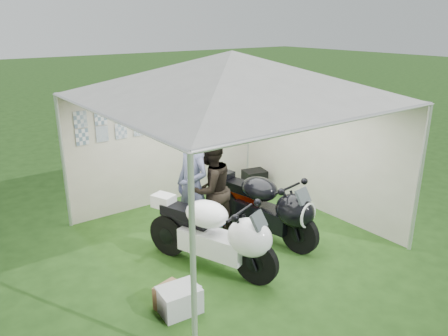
{
  "coord_description": "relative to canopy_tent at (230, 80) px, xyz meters",
  "views": [
    {
      "loc": [
        -3.97,
        -5.16,
        3.41
      ],
      "look_at": [
        0.12,
        0.35,
        1.09
      ],
      "focal_mm": 35.0,
      "sensor_mm": 36.0,
      "label": 1
    }
  ],
  "objects": [
    {
      "name": "person_dark_jacket",
      "position": [
        -0.28,
        0.15,
        -1.73
      ],
      "size": [
        0.9,
        0.74,
        1.69
      ],
      "primitive_type": "imported",
      "rotation": [
        0.0,
        0.0,
        3.27
      ],
      "color": "black",
      "rests_on": "ground"
    },
    {
      "name": "crate_0",
      "position": [
        -1.7,
        -1.21,
        -2.41
      ],
      "size": [
        0.52,
        0.42,
        0.33
      ],
      "primitive_type": "cube",
      "rotation": [
        0.0,
        0.0,
        -0.09
      ],
      "color": "silver",
      "rests_on": "ground"
    },
    {
      "name": "canopy_tent",
      "position": [
        0.0,
        0.0,
        0.0
      ],
      "size": [
        5.66,
        5.66,
        3.0
      ],
      "color": "silver",
      "rests_on": "ground"
    },
    {
      "name": "motorcycle_black",
      "position": [
        0.42,
        -0.44,
        -1.99
      ],
      "size": [
        0.71,
        2.14,
        1.06
      ],
      "rotation": [
        0.0,
        0.0,
        0.18
      ],
      "color": "black",
      "rests_on": "ground"
    },
    {
      "name": "paddock_stand",
      "position": [
        0.24,
        0.52,
        -2.41
      ],
      "size": [
        0.49,
        0.35,
        0.34
      ],
      "primitive_type": "cube",
      "rotation": [
        0.0,
        0.0,
        0.18
      ],
      "color": "#0F3DAE",
      "rests_on": "ground"
    },
    {
      "name": "equipment_box",
      "position": [
        1.64,
        1.3,
        -2.35
      ],
      "size": [
        0.53,
        0.46,
        0.46
      ],
      "primitive_type": "cube",
      "rotation": [
        0.0,
        0.0,
        -0.24
      ],
      "color": "black",
      "rests_on": "ground"
    },
    {
      "name": "person_blue_jacket",
      "position": [
        -0.57,
        0.22,
        -1.63
      ],
      "size": [
        0.48,
        0.71,
        1.89
      ],
      "primitive_type": "imported",
      "rotation": [
        0.0,
        0.0,
        -1.53
      ],
      "color": "slate",
      "rests_on": "ground"
    },
    {
      "name": "crate_2",
      "position": [
        -1.56,
        -1.14,
        -2.46
      ],
      "size": [
        0.38,
        0.34,
        0.24
      ],
      "primitive_type": "cube",
      "rotation": [
        0.0,
        0.0,
        0.24
      ],
      "color": "silver",
      "rests_on": "ground"
    },
    {
      "name": "motorcycle_white",
      "position": [
        -0.77,
        -0.71,
        -1.99
      ],
      "size": [
        1.04,
        2.04,
        1.05
      ],
      "rotation": [
        0.0,
        0.0,
        0.37
      ],
      "color": "black",
      "rests_on": "ground"
    },
    {
      "name": "crate_1",
      "position": [
        -1.75,
        -1.11,
        -2.42
      ],
      "size": [
        0.41,
        0.41,
        0.3
      ],
      "primitive_type": "cube",
      "rotation": [
        0.0,
        0.0,
        0.23
      ],
      "color": "olive",
      "rests_on": "ground"
    },
    {
      "name": "ground",
      "position": [
        0.0,
        -0.03,
        -2.58
      ],
      "size": [
        80.0,
        80.0,
        0.0
      ],
      "primitive_type": "plane",
      "color": "#224716",
      "rests_on": "ground"
    }
  ]
}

